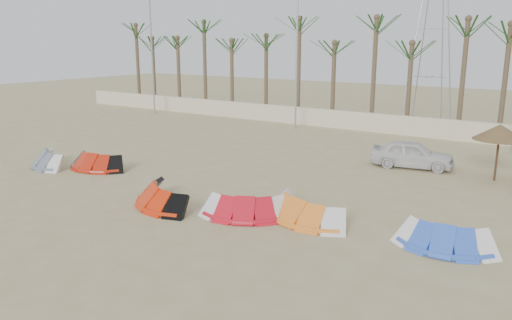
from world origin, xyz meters
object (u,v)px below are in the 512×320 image
Objects in this scene: kite_blue at (447,234)px; car at (412,154)px; kite_red_left at (101,160)px; parasol_left at (500,132)px; kite_red_mid at (168,194)px; kite_red_right at (251,204)px; kite_grey at (53,158)px; kite_orange at (308,207)px.

car reaches higher than kite_blue.
kite_red_left is at bearing 178.29° from kite_blue.
car is (-3.85, 0.29, -1.55)m from parasol_left.
kite_red_mid is 0.99× the size of car.
kite_red_left is 10.13m from kite_red_right.
kite_blue is at bearing 9.68° from kite_red_mid.
kite_grey is 0.99× the size of kite_red_left.
kite_blue is 1.19× the size of parasol_left.
kite_red_left is (2.44, 0.99, 0.00)m from kite_grey.
kite_blue is at bearing -89.71° from parasol_left.
kite_red_left and kite_red_right have the same top height.
kite_blue is at bearing -168.58° from car.
kite_red_left is 11.90m from kite_orange.
parasol_left reaches higher than kite_red_left.
kite_orange is (14.33, 0.39, 0.00)m from kite_grey.
kite_red_right is (10.02, -1.48, 0.00)m from kite_red_left.
kite_red_right and kite_orange have the same top height.
kite_red_mid and kite_blue have the same top height.
kite_red_left is 0.84× the size of kite_red_mid.
kite_red_right is at bearing 153.78° from car.
kite_red_left is at bearing 22.10° from kite_grey.
kite_grey is 0.83× the size of kite_red_mid.
kite_red_right is 1.43× the size of parasol_left.
kite_blue is (10.00, 1.71, -0.00)m from kite_red_mid.
car is at bearing 60.87° from kite_red_mid.
kite_orange is 9.39m from car.
kite_orange is 4.73m from kite_blue.
car reaches higher than kite_orange.
kite_grey is at bearing -157.90° from kite_red_left.
parasol_left reaches higher than kite_grey.
kite_grey is at bearing -178.52° from kite_blue.
kite_red_left is 0.83× the size of car.
parasol_left reaches higher than kite_red_mid.
kite_blue is at bearing 1.25° from kite_orange.
kite_blue is (6.60, 0.99, -0.00)m from kite_red_right.
kite_blue is (19.05, 0.49, 0.00)m from kite_grey.
kite_red_mid is at bearing 139.42° from car.
kite_red_left and kite_blue have the same top height.
kite_red_mid is 14.70m from parasol_left.
kite_grey is 21.30m from parasol_left.
parasol_left is (19.01, 9.44, 1.81)m from kite_grey.
kite_grey and kite_red_left have the same top height.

